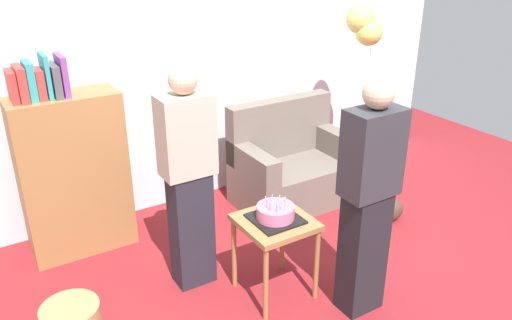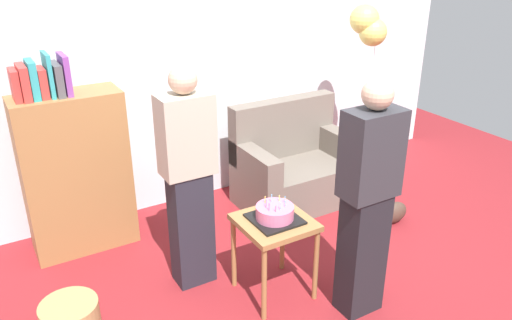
{
  "view_description": "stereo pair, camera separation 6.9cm",
  "coord_description": "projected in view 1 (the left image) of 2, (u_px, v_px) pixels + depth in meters",
  "views": [
    {
      "loc": [
        -1.86,
        -2.17,
        2.38
      ],
      "look_at": [
        -0.15,
        0.58,
        0.95
      ],
      "focal_mm": 35.94,
      "sensor_mm": 36.0,
      "label": 1
    },
    {
      "loc": [
        -1.8,
        -2.2,
        2.38
      ],
      "look_at": [
        -0.15,
        0.58,
        0.95
      ],
      "focal_mm": 35.94,
      "sensor_mm": 36.0,
      "label": 2
    }
  ],
  "objects": [
    {
      "name": "ground_plane",
      "position": [
        319.0,
        309.0,
        3.54
      ],
      "size": [
        8.0,
        8.0,
        0.0
      ],
      "primitive_type": "plane",
      "color": "maroon"
    },
    {
      "name": "couch",
      "position": [
        291.0,
        167.0,
        4.89
      ],
      "size": [
        1.1,
        0.7,
        0.96
      ],
      "color": "#6B6056",
      "rests_on": "ground_plane"
    },
    {
      "name": "side_table",
      "position": [
        275.0,
        231.0,
        3.52
      ],
      "size": [
        0.48,
        0.48,
        0.6
      ],
      "color": "olive",
      "rests_on": "ground_plane"
    },
    {
      "name": "balloon_bunch",
      "position": [
        364.0,
        25.0,
        4.63
      ],
      "size": [
        0.31,
        0.33,
        1.81
      ],
      "color": "silver",
      "rests_on": "ground_plane"
    },
    {
      "name": "person_blowing_candles",
      "position": [
        189.0,
        180.0,
        3.52
      ],
      "size": [
        0.36,
        0.22,
        1.63
      ],
      "rotation": [
        0.0,
        0.0,
        -0.35
      ],
      "color": "#23232D",
      "rests_on": "ground_plane"
    },
    {
      "name": "handbag",
      "position": [
        391.0,
        211.0,
        4.6
      ],
      "size": [
        0.28,
        0.14,
        0.2
      ],
      "primitive_type": "ellipsoid",
      "color": "#473328",
      "rests_on": "ground_plane"
    },
    {
      "name": "bookshelf",
      "position": [
        73.0,
        171.0,
        3.99
      ],
      "size": [
        0.8,
        0.36,
        1.61
      ],
      "color": "olive",
      "rests_on": "ground_plane"
    },
    {
      "name": "birthday_cake",
      "position": [
        275.0,
        213.0,
        3.47
      ],
      "size": [
        0.32,
        0.32,
        0.17
      ],
      "color": "black",
      "rests_on": "side_table"
    },
    {
      "name": "person_holding_cake",
      "position": [
        368.0,
        200.0,
        3.25
      ],
      "size": [
        0.36,
        0.22,
        1.63
      ],
      "rotation": [
        0.0,
        0.0,
        3.19
      ],
      "color": "black",
      "rests_on": "ground_plane"
    },
    {
      "name": "wall_back",
      "position": [
        184.0,
        59.0,
        4.59
      ],
      "size": [
        6.0,
        0.1,
        2.7
      ],
      "primitive_type": "cube",
      "color": "silver",
      "rests_on": "ground_plane"
    }
  ]
}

